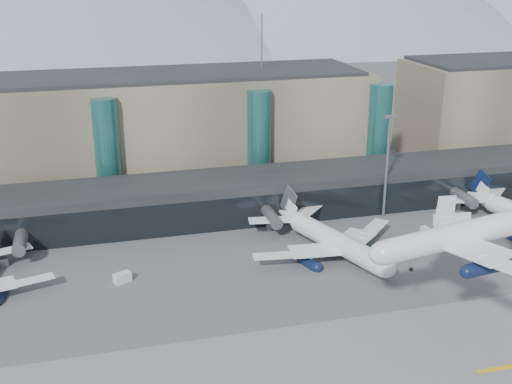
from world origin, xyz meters
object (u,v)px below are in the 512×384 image
at_px(veh_a, 122,278).
at_px(veh_g, 425,230).
at_px(veh_f, 0,261).
at_px(hero_jet, 481,225).
at_px(lightmast_mid, 387,161).
at_px(veh_d, 436,220).
at_px(veh_c, 408,254).
at_px(jet_parked_mid, 326,231).

bearing_deg(veh_a, veh_g, -19.65).
xyz_separation_m(veh_a, veh_f, (-24.15, 13.84, 0.04)).
distance_m(hero_jet, veh_g, 45.46).
bearing_deg(veh_g, lightmast_mid, -164.51).
distance_m(veh_d, veh_f, 99.75).
bearing_deg(veh_c, lightmast_mid, 94.21).
bearing_deg(lightmast_mid, veh_c, -102.78).
bearing_deg(veh_d, hero_jet, -179.50).
relative_size(lightmast_mid, jet_parked_mid, 0.65).
relative_size(lightmast_mid, hero_jet, 0.70).
distance_m(hero_jet, jet_parked_mid, 40.79).
distance_m(hero_jet, veh_a, 67.98).
xyz_separation_m(lightmast_mid, veh_g, (4.90, -12.11, -13.74)).
height_order(veh_d, veh_f, veh_f).
distance_m(hero_jet, veh_c, 33.67).
relative_size(lightmast_mid, veh_d, 9.00).
bearing_deg(veh_g, veh_c, -48.84).
xyz_separation_m(jet_parked_mid, veh_a, (-43.90, -3.25, -3.86)).
bearing_deg(veh_c, hero_jet, -79.36).
bearing_deg(veh_g, jet_parked_mid, -89.19).
bearing_deg(lightmast_mid, hero_jet, -99.30).
distance_m(lightmast_mid, jet_parked_mid, 27.99).
relative_size(lightmast_mid, veh_a, 7.71).
xyz_separation_m(veh_a, veh_d, (75.57, 11.56, -0.12)).
distance_m(jet_parked_mid, veh_d, 32.99).
relative_size(jet_parked_mid, veh_a, 11.88).
distance_m(jet_parked_mid, veh_f, 68.98).
bearing_deg(hero_jet, lightmast_mid, 88.74).
bearing_deg(veh_f, lightmast_mid, -122.95).
height_order(hero_jet, veh_f, hero_jet).
relative_size(jet_parked_mid, veh_g, 16.86).
bearing_deg(veh_a, veh_f, 125.13).
relative_size(veh_c, veh_g, 1.51).
bearing_deg(veh_c, veh_f, -175.38).
xyz_separation_m(hero_jet, veh_f, (-80.88, 46.47, -18.36)).
xyz_separation_m(jet_parked_mid, veh_f, (-68.05, 10.59, -3.82)).
distance_m(lightmast_mid, veh_f, 90.43).
relative_size(hero_jet, jet_parked_mid, 0.93).
bearing_deg(lightmast_mid, jet_parked_mid, -143.90).
bearing_deg(veh_c, veh_d, 62.74).
height_order(hero_jet, veh_a, hero_jet).
xyz_separation_m(jet_parked_mid, veh_d, (31.68, 8.31, -3.98)).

